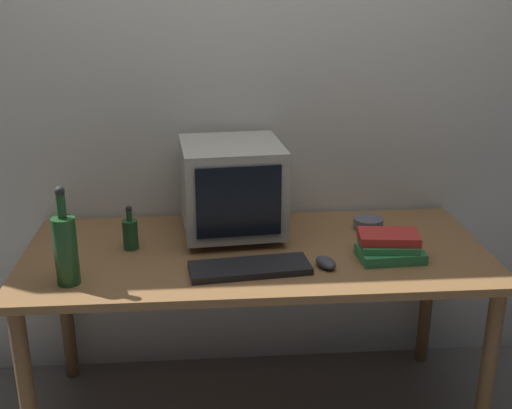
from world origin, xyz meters
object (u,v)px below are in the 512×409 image
(keyboard, at_px, (250,268))
(crt_monitor, at_px, (232,188))
(computer_mouse, at_px, (326,262))
(bottle_tall, at_px, (66,248))
(bottle_short, at_px, (130,233))
(cd_spindle, at_px, (368,223))
(book_stack, at_px, (389,246))

(keyboard, bearing_deg, crt_monitor, 91.14)
(computer_mouse, height_order, bottle_tall, bottle_tall)
(crt_monitor, xyz_separation_m, keyboard, (0.04, -0.35, -0.18))
(keyboard, bearing_deg, bottle_short, 145.63)
(computer_mouse, relative_size, bottle_short, 0.58)
(crt_monitor, bearing_deg, bottle_short, -163.31)
(bottle_tall, relative_size, cd_spindle, 2.84)
(crt_monitor, distance_m, keyboard, 0.39)
(keyboard, relative_size, bottle_tall, 1.23)
(book_stack, bearing_deg, bottle_short, 170.38)
(bottle_short, bearing_deg, computer_mouse, -17.41)
(crt_monitor, bearing_deg, keyboard, -82.63)
(crt_monitor, xyz_separation_m, book_stack, (0.56, -0.28, -0.15))
(crt_monitor, distance_m, computer_mouse, 0.49)
(crt_monitor, relative_size, bottle_short, 2.43)
(computer_mouse, bearing_deg, keyboard, 162.90)
(keyboard, height_order, book_stack, book_stack)
(keyboard, xyz_separation_m, cd_spindle, (0.51, 0.36, 0.01))
(bottle_short, xyz_separation_m, book_stack, (0.94, -0.16, -0.02))
(keyboard, relative_size, computer_mouse, 4.20)
(computer_mouse, xyz_separation_m, bottle_short, (-0.70, 0.22, 0.05))
(keyboard, distance_m, bottle_tall, 0.62)
(computer_mouse, relative_size, bottle_tall, 0.29)
(bottle_tall, bearing_deg, computer_mouse, 3.68)
(computer_mouse, relative_size, cd_spindle, 0.83)
(crt_monitor, bearing_deg, cd_spindle, 1.29)
(book_stack, bearing_deg, keyboard, -172.09)
(computer_mouse, distance_m, bottle_short, 0.74)
(crt_monitor, height_order, cd_spindle, crt_monitor)
(keyboard, distance_m, cd_spindle, 0.62)
(crt_monitor, bearing_deg, bottle_tall, -145.18)
(crt_monitor, xyz_separation_m, bottle_tall, (-0.56, -0.39, -0.06))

